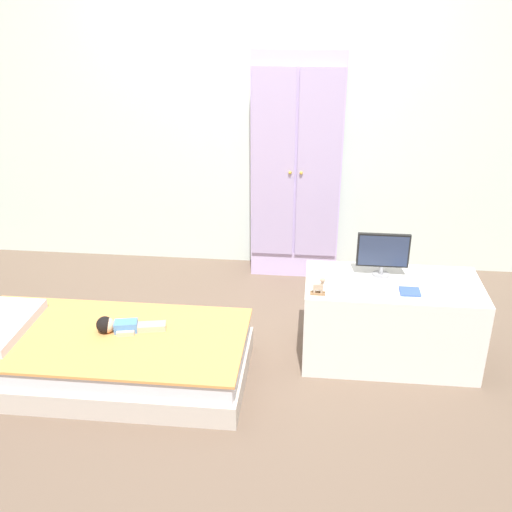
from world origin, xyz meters
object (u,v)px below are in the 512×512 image
(bed, at_px, (106,356))
(tv_stand, at_px, (390,321))
(doll, at_px, (118,326))
(tv_monitor, at_px, (383,252))
(book_blue, at_px, (410,292))
(wardrobe, at_px, (296,167))
(rocking_horse_toy, at_px, (319,287))

(bed, xyz_separation_m, tv_stand, (1.63, 0.35, 0.12))
(doll, height_order, tv_monitor, tv_monitor)
(doll, height_order, book_blue, book_blue)
(tv_monitor, bearing_deg, wardrobe, 117.13)
(tv_monitor, relative_size, book_blue, 2.71)
(tv_monitor, bearing_deg, rocking_horse_toy, -142.71)
(doll, relative_size, wardrobe, 0.23)
(wardrobe, bearing_deg, rocking_horse_toy, -81.99)
(tv_stand, height_order, rocking_horse_toy, rocking_horse_toy)
(wardrobe, height_order, tv_monitor, wardrobe)
(rocking_horse_toy, bearing_deg, tv_stand, 23.68)
(book_blue, bearing_deg, bed, -172.05)
(rocking_horse_toy, distance_m, book_blue, 0.51)
(bed, bearing_deg, tv_stand, 12.26)
(wardrobe, relative_size, book_blue, 15.17)
(tv_stand, bearing_deg, book_blue, -56.88)
(bed, bearing_deg, tv_monitor, 15.79)
(doll, xyz_separation_m, tv_stand, (1.56, 0.30, -0.05))
(tv_monitor, bearing_deg, book_blue, -55.22)
(tv_monitor, bearing_deg, bed, -164.21)
(tv_stand, distance_m, book_blue, 0.30)
(bed, relative_size, rocking_horse_toy, 15.75)
(doll, xyz_separation_m, book_blue, (1.63, 0.18, 0.21))
(tv_stand, relative_size, tv_monitor, 3.35)
(tv_monitor, xyz_separation_m, book_blue, (0.14, -0.20, -0.15))
(doll, bearing_deg, tv_monitor, 14.58)
(bed, distance_m, tv_monitor, 1.71)
(tv_monitor, bearing_deg, doll, -165.42)
(tv_stand, relative_size, book_blue, 9.08)
(tv_stand, height_order, book_blue, book_blue)
(bed, relative_size, tv_stand, 1.60)
(wardrobe, relative_size, tv_stand, 1.67)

